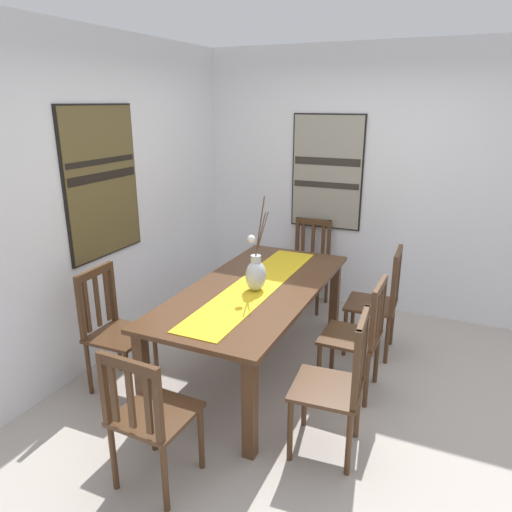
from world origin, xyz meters
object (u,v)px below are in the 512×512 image
Objects in this scene: chair_1 at (150,416)px; chair_4 at (309,263)px; chair_5 at (358,335)px; painting_on_side_wall at (327,172)px; chair_2 at (114,329)px; chair_3 at (379,300)px; painting_on_back_wall at (102,182)px; chair_0 at (337,383)px; dining_table at (255,297)px; centerpiece_vase at (256,273)px.

chair_4 is (2.86, 0.01, 0.01)m from chair_1.
painting_on_side_wall is at bearing 24.81° from chair_5.
chair_2 is 2.23m from chair_3.
chair_4 is at bearing -36.65° from painting_on_back_wall.
chair_0 is at bearing -102.57° from painting_on_back_wall.
chair_3 is (1.41, 0.00, 0.01)m from chair_0.
chair_0 is at bearing -51.17° from chair_1.
chair_1 is 1.66m from chair_5.
chair_0 reaches higher than chair_1.
chair_3 is (2.12, -0.88, 0.03)m from chair_1.
painting_on_side_wall reaches higher than chair_3.
chair_4 is 1.03× the size of chair_5.
painting_on_side_wall is at bearing -2.45° from dining_table.
painting_on_back_wall is (0.45, 0.38, 1.03)m from chair_2.
painting_on_back_wall is (-0.15, 1.31, 0.64)m from centerpiece_vase.
chair_0 reaches higher than chair_4.
chair_3 is at bearing -22.51° from chair_1.
painting_on_back_wall is (-0.23, 1.27, 0.87)m from dining_table.
chair_4 is 0.98m from painting_on_side_wall.
centerpiece_vase is at bearing -83.55° from painting_on_back_wall.
chair_1 reaches higher than dining_table.
chair_5 is at bearing -148.94° from chair_4.
chair_2 reaches higher than chair_5.
painting_on_back_wall is at bearing 40.50° from chair_2.
painting_on_side_wall is at bearing 18.60° from chair_0.
painting_on_side_wall reaches higher than chair_0.
painting_on_back_wall is (-1.67, 1.24, 1.04)m from chair_4.
chair_0 is 1.41m from chair_3.
chair_0 reaches higher than chair_2.
centerpiece_vase is 0.90m from chair_5.
painting_on_back_wall is (0.48, 2.14, 1.03)m from chair_0.
chair_0 is 0.81× the size of painting_on_side_wall.
chair_5 is at bearing -88.61° from dining_table.
chair_4 is at bearing 0.27° from chair_1.
chair_0 is 1.07× the size of chair_1.
dining_table is 1.46m from chair_4.
chair_4 is at bearing 2.37° from centerpiece_vase.
chair_4 reaches higher than chair_5.
chair_3 is at bearing -140.64° from painting_on_side_wall.
chair_5 reaches higher than dining_table.
chair_0 is 0.79× the size of painting_on_back_wall.
chair_4 is at bearing 0.97° from dining_table.
centerpiece_vase is (-0.08, -0.04, 0.23)m from dining_table.
painting_on_side_wall reaches higher than chair_4.
chair_2 is (0.03, 1.76, -0.01)m from chair_0.
centerpiece_vase is 1.58m from chair_4.
chair_3 is 0.81× the size of painting_on_side_wall.
chair_0 is at bearing -126.91° from centerpiece_vase.
chair_2 is at bearing 89.09° from chair_0.
chair_0 is at bearing -177.19° from chair_5.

